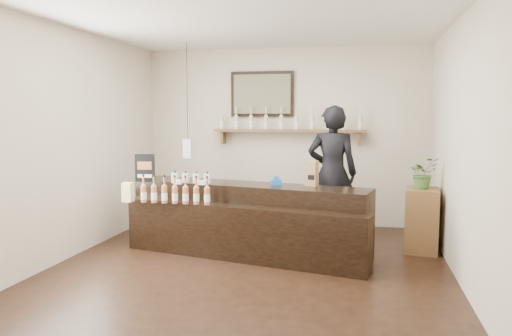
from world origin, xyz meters
The scene contains 10 objects.
ground centered at (0.00, 0.00, 0.00)m, with size 5.00×5.00×0.00m, color black.
room_shell centered at (0.00, 0.00, 1.70)m, with size 5.00×5.00×5.00m.
back_wall_decor centered at (-0.16, 2.37, 1.76)m, with size 2.66×0.96×1.69m.
counter centered at (-0.18, 0.58, 0.41)m, with size 3.17×1.49×1.02m.
promo_sign centered at (-1.54, 0.61, 1.06)m, with size 0.26×0.05×0.37m.
paper_bag centered at (0.63, 0.68, 1.03)m, with size 0.17×0.15×0.31m.
tape_dispenser centered at (0.19, 0.68, 0.92)m, with size 0.14×0.09×0.11m.
side_cabinet centered at (2.00, 1.17, 0.41)m, with size 0.46×0.59×0.81m.
potted_plant centered at (2.00, 1.17, 1.01)m, with size 0.36×0.31×0.40m, color #3D6A2A.
shopkeeper centered at (0.83, 1.55, 1.06)m, with size 0.77×0.51×2.12m, color black.
Camera 1 is at (1.24, -5.42, 1.74)m, focal length 35.00 mm.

